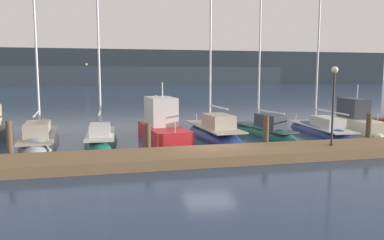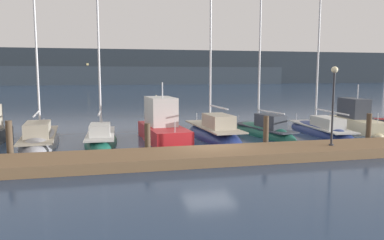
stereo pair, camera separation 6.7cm
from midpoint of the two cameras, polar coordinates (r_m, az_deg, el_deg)
The scene contains 16 objects.
ground_plane at distance 18.79m, azimuth 2.56°, elevation -5.02°, with size 400.00×400.00×0.00m, color navy.
dock at distance 17.26m, azimuth 3.99°, elevation -5.34°, with size 37.40×2.80×0.45m, color brown.
mooring_pile_1 at distance 18.49m, azimuth -26.11°, elevation -2.98°, with size 0.28×0.28×1.87m, color #4C3D2D.
mooring_pile_2 at distance 18.14m, azimuth -6.86°, elevation -2.97°, with size 0.28×0.28×1.57m, color #4C3D2D.
mooring_pile_3 at distance 19.73m, azimuth 11.11°, elevation -1.94°, with size 0.28×0.28×1.78m, color #4C3D2D.
mooring_pile_4 at distance 22.93m, azimuth 25.22°, elevation -1.27°, with size 0.28×0.28×1.76m, color #4C3D2D.
sailboat_berth_3 at distance 23.02m, azimuth -22.28°, elevation -3.03°, with size 2.72×8.29×10.04m.
sailboat_berth_4 at distance 22.02m, azimuth -13.79°, elevation -3.13°, with size 1.99×6.42×9.07m.
motorboat_berth_5 at distance 22.16m, azimuth -4.58°, elevation -1.77°, with size 2.71×6.32×3.92m.
sailboat_berth_6 at distance 23.19m, azimuth 3.23°, elevation -2.36°, with size 2.69×7.57×10.49m.
sailboat_berth_7 at distance 24.52m, azimuth 10.71°, elevation -1.99°, with size 2.80×6.81×9.37m.
sailboat_berth_8 at distance 26.08m, azimuth 18.85°, elevation -1.75°, with size 2.40×7.93×10.64m.
motorboat_berth_9 at distance 28.48m, azimuth 23.62°, elevation -0.56°, with size 2.38×5.79×3.67m.
channel_buoy at distance 34.87m, azimuth -5.58°, elevation 1.76°, with size 1.14×1.14×2.00m.
dock_lamppost at distance 19.29m, azimuth 20.69°, elevation 3.92°, with size 0.32×0.32×3.83m.
hillside_backdrop at distance 154.97m, azimuth -11.81°, elevation 7.71°, with size 240.00×23.00×13.57m.
Camera 1 is at (-5.02, -17.68, 3.91)m, focal length 35.00 mm.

